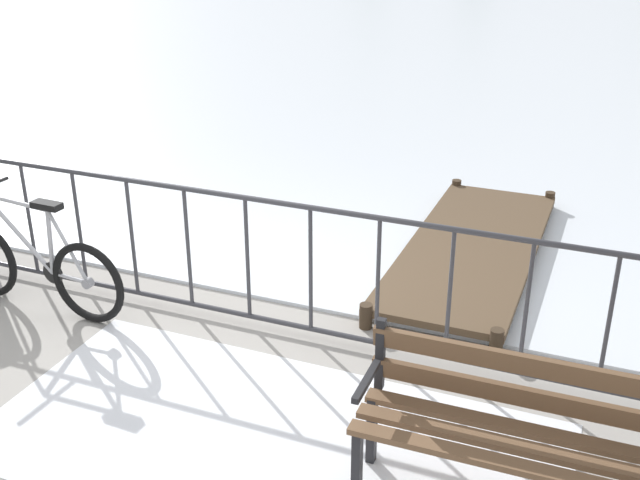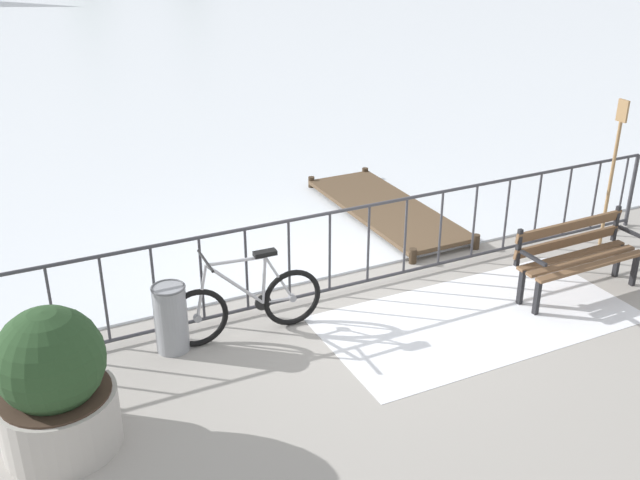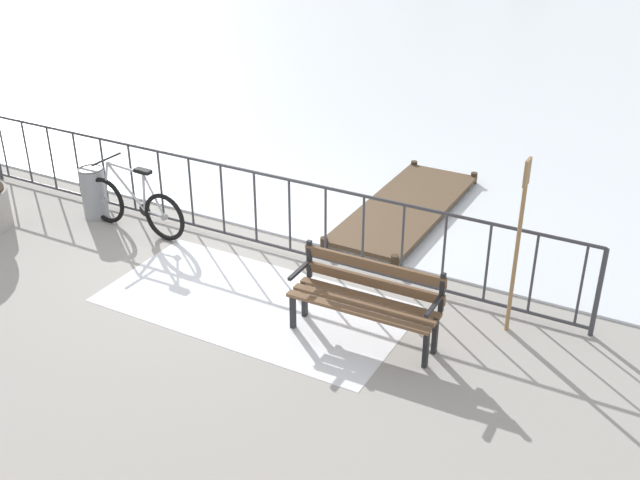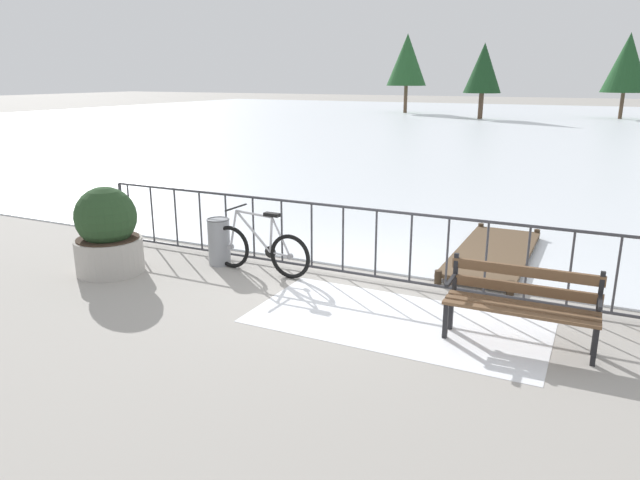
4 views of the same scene
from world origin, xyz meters
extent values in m
plane|color=#9E9991|center=(0.00, 0.00, 0.00)|extent=(160.00, 160.00, 0.00)
cube|color=silver|center=(0.00, 28.40, 0.01)|extent=(80.00, 56.00, 0.03)
cube|color=white|center=(0.99, -1.20, 0.00)|extent=(3.50, 1.75, 0.01)
cylinder|color=#38383D|center=(0.00, 0.00, 1.05)|extent=(9.00, 0.04, 0.04)
cylinder|color=#38383D|center=(0.00, 0.00, 0.08)|extent=(9.00, 0.04, 0.04)
cylinder|color=#38383D|center=(-4.50, 0.00, 0.53)|extent=(0.06, 0.06, 1.05)
cylinder|color=#38383D|center=(-4.32, 0.00, 0.57)|extent=(0.03, 0.03, 0.97)
cylinder|color=#38383D|center=(-3.81, 0.00, 0.57)|extent=(0.03, 0.03, 0.97)
cylinder|color=#38383D|center=(-3.30, 0.00, 0.57)|extent=(0.03, 0.03, 0.97)
cylinder|color=#38383D|center=(-2.80, 0.00, 0.57)|extent=(0.03, 0.03, 0.97)
cylinder|color=#38383D|center=(-2.29, 0.00, 0.57)|extent=(0.03, 0.03, 0.97)
cylinder|color=#38383D|center=(-1.78, 0.00, 0.57)|extent=(0.03, 0.03, 0.97)
cylinder|color=#38383D|center=(-1.27, 0.00, 0.57)|extent=(0.03, 0.03, 0.97)
cylinder|color=#38383D|center=(-0.76, 0.00, 0.57)|extent=(0.03, 0.03, 0.97)
cylinder|color=#38383D|center=(-0.25, 0.00, 0.57)|extent=(0.03, 0.03, 0.97)
cylinder|color=#38383D|center=(0.25, 0.00, 0.57)|extent=(0.03, 0.03, 0.97)
cylinder|color=#38383D|center=(0.76, 0.00, 0.57)|extent=(0.03, 0.03, 0.97)
cylinder|color=#38383D|center=(1.27, 0.00, 0.57)|extent=(0.03, 0.03, 0.97)
cylinder|color=#38383D|center=(1.78, 0.00, 0.57)|extent=(0.03, 0.03, 0.97)
cylinder|color=#38383D|center=(2.29, 0.00, 0.57)|extent=(0.03, 0.03, 0.97)
cylinder|color=#38383D|center=(2.80, 0.00, 0.57)|extent=(0.03, 0.03, 0.97)
cylinder|color=#38383D|center=(3.30, 0.00, 0.57)|extent=(0.03, 0.03, 0.97)
torus|color=black|center=(-0.91, -0.41, 0.33)|extent=(0.66, 0.08, 0.66)
cylinder|color=gray|center=(-0.91, -0.41, 0.33)|extent=(0.08, 0.06, 0.08)
torus|color=black|center=(-1.96, -0.37, 0.33)|extent=(0.66, 0.08, 0.66)
cylinder|color=gray|center=(-1.96, -0.37, 0.33)|extent=(0.08, 0.06, 0.08)
cylinder|color=#B2B2B7|center=(-1.22, -0.39, 0.62)|extent=(0.08, 0.04, 0.53)
cylinder|color=#B2B2B7|center=(-1.54, -0.38, 0.63)|extent=(0.61, 0.06, 0.59)
cylinder|color=#B2B2B7|center=(-1.52, -0.38, 0.90)|extent=(0.63, 0.06, 0.07)
cylinder|color=#B2B2B7|center=(-1.08, -0.40, 0.34)|extent=(0.34, 0.04, 0.05)
cylinder|color=#B2B2B7|center=(-1.06, -0.40, 0.61)|extent=(0.32, 0.04, 0.56)
cylinder|color=#B2B2B7|center=(-1.90, -0.37, 0.62)|extent=(0.16, 0.04, 0.59)
cube|color=black|center=(-1.20, -0.40, 0.92)|extent=(0.24, 0.11, 0.05)
cylinder|color=black|center=(-1.83, -0.37, 0.96)|extent=(0.05, 0.52, 0.03)
cylinder|color=black|center=(-1.24, -0.39, 0.35)|extent=(0.18, 0.03, 0.18)
cube|color=brown|center=(2.38, -1.10, 0.44)|extent=(1.60, 0.13, 0.04)
cube|color=brown|center=(2.38, -1.25, 0.44)|extent=(1.60, 0.13, 0.04)
cube|color=brown|center=(2.38, -1.41, 0.44)|extent=(1.60, 0.13, 0.04)
cube|color=brown|center=(2.38, -1.00, 0.58)|extent=(1.60, 0.08, 0.12)
cube|color=brown|center=(2.38, -1.00, 0.78)|extent=(1.60, 0.08, 0.12)
cube|color=black|center=(3.14, -1.37, 0.22)|extent=(0.05, 0.06, 0.44)
cube|color=black|center=(3.14, -1.11, 0.22)|extent=(0.05, 0.06, 0.44)
cube|color=black|center=(3.14, -0.99, 0.67)|extent=(0.05, 0.04, 0.45)
cube|color=black|center=(3.14, -1.24, 0.64)|extent=(0.05, 0.40, 0.04)
cube|color=black|center=(1.62, -1.40, 0.22)|extent=(0.05, 0.06, 0.44)
cube|color=black|center=(1.62, -1.14, 0.22)|extent=(0.05, 0.06, 0.44)
cube|color=black|center=(1.62, -1.02, 0.67)|extent=(0.05, 0.04, 0.45)
cube|color=black|center=(1.62, -1.27, 0.64)|extent=(0.05, 0.40, 0.04)
cylinder|color=#ADA8A0|center=(-3.46, -1.35, 0.26)|extent=(0.98, 0.98, 0.52)
cylinder|color=#38281E|center=(-3.46, -1.35, 0.53)|extent=(0.90, 0.90, 0.02)
sphere|color=#264223|center=(-3.46, -1.35, 0.85)|extent=(0.89, 0.89, 0.89)
cylinder|color=gray|center=(-2.22, -0.31, 0.36)|extent=(0.34, 0.34, 0.72)
torus|color=#545558|center=(-2.22, -0.31, 0.72)|extent=(0.35, 0.35, 0.02)
cube|color=brown|center=(1.59, 1.81, 0.12)|extent=(1.10, 3.02, 0.06)
cylinder|color=#3C2E20|center=(1.09, 0.30, 0.10)|extent=(0.10, 0.10, 0.20)
cylinder|color=#3C2E20|center=(2.08, 0.30, 0.10)|extent=(0.10, 0.10, 0.20)
cylinder|color=#3C2E20|center=(1.09, 3.32, 0.10)|extent=(0.10, 0.10, 0.20)
cylinder|color=#3C2E20|center=(2.08, 3.32, 0.10)|extent=(0.10, 0.10, 0.20)
cylinder|color=brown|center=(-11.65, 37.88, 1.76)|extent=(0.28, 0.28, 3.53)
cone|color=#235128|center=(-11.65, 37.88, 4.05)|extent=(3.07, 3.07, 3.87)
cylinder|color=brown|center=(-4.94, 33.61, 1.45)|extent=(0.32, 0.32, 2.90)
cone|color=#193D1E|center=(-4.94, 33.61, 3.36)|extent=(2.48, 2.48, 3.24)
cylinder|color=brown|center=(3.62, 37.81, 1.48)|extent=(0.25, 0.25, 2.96)
cone|color=#1E4723|center=(3.62, 37.81, 3.69)|extent=(2.98, 2.98, 3.84)
camera|label=1|loc=(2.71, -4.60, 3.03)|focal=43.52mm
camera|label=2|loc=(-3.71, -6.80, 4.20)|focal=41.45mm
camera|label=3|loc=(5.24, -7.42, 4.71)|focal=43.28mm
camera|label=4|loc=(3.00, -7.41, 2.84)|focal=32.65mm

